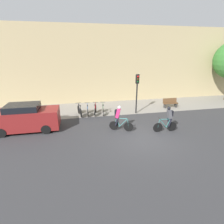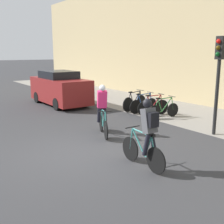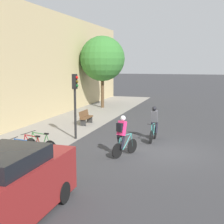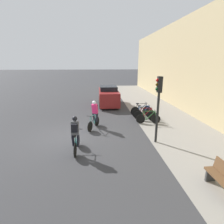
% 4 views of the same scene
% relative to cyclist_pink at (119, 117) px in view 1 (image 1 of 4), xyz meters
% --- Properties ---
extents(ground, '(200.00, 200.00, 0.00)m').
position_rel_cyclist_pink_xyz_m(ground, '(1.23, -1.55, -0.95)').
color(ground, '#333335').
extents(kerb_strip, '(44.00, 4.50, 0.01)m').
position_rel_cyclist_pink_xyz_m(kerb_strip, '(1.23, 5.20, -0.94)').
color(kerb_strip, gray).
rests_on(kerb_strip, ground).
extents(building_facade, '(44.00, 0.60, 7.64)m').
position_rel_cyclist_pink_xyz_m(building_facade, '(1.23, 7.75, 2.88)').
color(building_facade, tan).
rests_on(building_facade, ground).
extents(cyclist_pink, '(1.52, 0.74, 1.76)m').
position_rel_cyclist_pink_xyz_m(cyclist_pink, '(0.00, 0.00, 0.00)').
color(cyclist_pink, black).
rests_on(cyclist_pink, ground).
extents(cyclist_grey, '(1.66, 0.46, 1.77)m').
position_rel_cyclist_pink_xyz_m(cyclist_grey, '(3.17, -0.80, -0.00)').
color(cyclist_grey, black).
rests_on(cyclist_grey, ground).
extents(parked_bike_0, '(0.48, 1.71, 0.99)m').
position_rel_cyclist_pink_xyz_m(parked_bike_0, '(-2.52, 3.59, -0.53)').
color(parked_bike_0, black).
rests_on(parked_bike_0, ground).
extents(parked_bike_1, '(0.46, 1.66, 0.97)m').
position_rel_cyclist_pink_xyz_m(parked_bike_1, '(-1.86, 3.59, -0.55)').
color(parked_bike_1, black).
rests_on(parked_bike_1, ground).
extents(parked_bike_2, '(0.47, 1.62, 0.98)m').
position_rel_cyclist_pink_xyz_m(parked_bike_2, '(-1.19, 3.59, -0.54)').
color(parked_bike_2, black).
rests_on(parked_bike_2, ground).
extents(parked_bike_3, '(0.46, 1.64, 0.94)m').
position_rel_cyclist_pink_xyz_m(parked_bike_3, '(-0.53, 3.59, -0.56)').
color(parked_bike_3, black).
rests_on(parked_bike_3, ground).
extents(traffic_light_pole, '(0.26, 0.30, 3.37)m').
position_rel_cyclist_pink_xyz_m(traffic_light_pole, '(2.33, 3.17, 1.40)').
color(traffic_light_pole, black).
rests_on(traffic_light_pole, ground).
extents(bench, '(1.42, 0.44, 0.89)m').
position_rel_cyclist_pink_xyz_m(bench, '(6.11, 4.13, -0.49)').
color(bench, brown).
rests_on(bench, ground).
extents(parked_car, '(4.30, 1.84, 1.85)m').
position_rel_cyclist_pink_xyz_m(parked_car, '(-6.13, 1.27, -0.05)').
color(parked_car, maroon).
rests_on(parked_car, ground).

